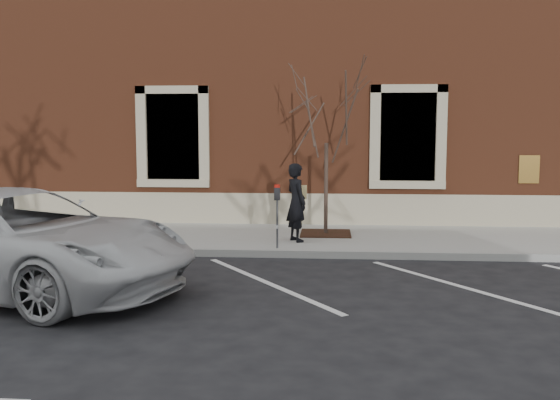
# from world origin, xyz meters

# --- Properties ---
(ground) EXTENTS (120.00, 120.00, 0.00)m
(ground) POSITION_xyz_m (0.00, 0.00, 0.00)
(ground) COLOR #28282B
(ground) RESTS_ON ground
(sidewalk_near) EXTENTS (40.00, 3.50, 0.15)m
(sidewalk_near) POSITION_xyz_m (0.00, 1.75, 0.07)
(sidewalk_near) COLOR #ADABA3
(sidewalk_near) RESTS_ON ground
(curb_near) EXTENTS (40.00, 0.12, 0.15)m
(curb_near) POSITION_xyz_m (0.00, -0.05, 0.07)
(curb_near) COLOR #9E9E99
(curb_near) RESTS_ON ground
(parking_stripes) EXTENTS (28.00, 4.40, 0.01)m
(parking_stripes) POSITION_xyz_m (0.00, -2.20, 0.00)
(parking_stripes) COLOR silver
(parking_stripes) RESTS_ON ground
(building_civic) EXTENTS (40.00, 8.62, 8.00)m
(building_civic) POSITION_xyz_m (0.00, 7.74, 4.00)
(building_civic) COLOR brown
(building_civic) RESTS_ON ground
(man) EXTENTS (0.67, 0.74, 1.71)m
(man) POSITION_xyz_m (0.32, 1.01, 1.00)
(man) COLOR black
(man) RESTS_ON sidewalk_near
(parking_meter) EXTENTS (0.12, 0.09, 1.31)m
(parking_meter) POSITION_xyz_m (-0.02, 0.16, 1.06)
(parking_meter) COLOR #595B60
(parking_meter) RESTS_ON sidewalk_near
(tree_grate) EXTENTS (1.17, 1.17, 0.03)m
(tree_grate) POSITION_xyz_m (0.96, 2.02, 0.16)
(tree_grate) COLOR #381712
(tree_grate) RESTS_ON sidewalk_near
(sapling) EXTENTS (2.32, 2.32, 3.87)m
(sapling) POSITION_xyz_m (0.96, 2.02, 2.85)
(sapling) COLOR #3F2E26
(sapling) RESTS_ON sidewalk_near
(white_truck) EXTENTS (6.43, 4.36, 1.64)m
(white_truck) POSITION_xyz_m (-3.95, -3.02, 0.82)
(white_truck) COLOR silver
(white_truck) RESTS_ON ground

